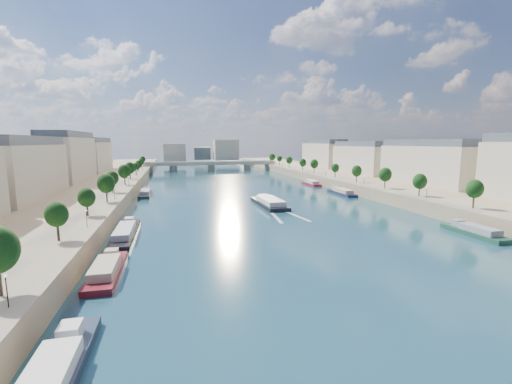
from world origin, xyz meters
TOP-DOWN VIEW (x-y plane):
  - ground at (0.00, 100.00)m, footprint 700.00×700.00m
  - quay_left at (-72.00, 100.00)m, footprint 44.00×520.00m
  - quay_right at (72.00, 100.00)m, footprint 44.00×520.00m
  - pave_left at (-57.00, 100.00)m, footprint 14.00×520.00m
  - pave_right at (57.00, 100.00)m, footprint 14.00×520.00m
  - trees_left at (-55.00, 102.00)m, footprint 4.80×268.80m
  - trees_right at (55.00, 110.00)m, footprint 4.80×268.80m
  - lamps_left at (-52.50, 90.00)m, footprint 0.36×200.36m
  - lamps_right at (52.50, 105.00)m, footprint 0.36×200.36m
  - buildings_left at (-85.00, 112.00)m, footprint 16.00×226.00m
  - buildings_right at (85.00, 112.00)m, footprint 16.00×226.00m
  - skyline at (3.19, 319.52)m, footprint 79.00×42.00m
  - bridge at (0.00, 242.22)m, footprint 112.00×12.00m
  - tour_barge at (3.78, 72.53)m, footprint 8.69×27.91m
  - wake at (3.78, 55.93)m, footprint 10.76×26.00m
  - moored_barges_left at (-45.50, 35.17)m, footprint 5.00×154.54m
  - moored_barges_right at (45.50, 56.88)m, footprint 5.00×158.20m

SIDE VIEW (x-z plane):
  - ground at x=0.00m, z-range 0.00..0.00m
  - wake at x=3.78m, z-range 0.00..0.04m
  - moored_barges_left at x=-45.50m, z-range -0.96..2.64m
  - moored_barges_right at x=45.50m, z-range -0.96..2.64m
  - tour_barge at x=3.78m, z-range -0.85..2.93m
  - quay_left at x=-72.00m, z-range 0.00..5.00m
  - quay_right at x=72.00m, z-range 0.00..5.00m
  - pave_left at x=-57.00m, z-range 5.00..5.10m
  - pave_right at x=57.00m, z-range 5.00..5.10m
  - bridge at x=0.00m, z-range 1.01..9.16m
  - lamps_left at x=-52.50m, z-range 5.64..9.92m
  - lamps_right at x=52.50m, z-range 5.64..9.92m
  - trees_left at x=-55.00m, z-range 6.35..14.61m
  - trees_right at x=55.00m, z-range 6.35..14.61m
  - skyline at x=3.19m, z-range 3.66..25.66m
  - buildings_left at x=-85.00m, z-range 4.85..28.05m
  - buildings_right at x=85.00m, z-range 4.85..28.05m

